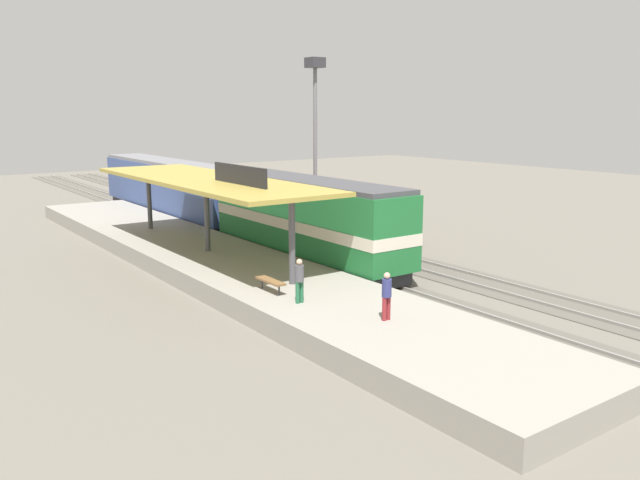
% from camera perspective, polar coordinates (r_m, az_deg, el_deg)
% --- Properties ---
extents(ground_plane, '(120.00, 120.00, 0.00)m').
position_cam_1_polar(ground_plane, '(37.56, -0.72, -1.05)').
color(ground_plane, '#666056').
extents(track_near, '(3.20, 110.00, 0.16)m').
position_cam_1_polar(track_near, '(36.47, -3.30, -1.40)').
color(track_near, '#565249').
rests_on(track_near, ground).
extents(track_far, '(3.20, 110.00, 0.16)m').
position_cam_1_polar(track_far, '(39.07, 2.40, -0.53)').
color(track_far, '#565249').
rests_on(track_far, ground).
extents(platform, '(6.00, 44.00, 0.90)m').
position_cam_1_polar(platform, '(34.20, -9.83, -1.69)').
color(platform, gray).
rests_on(platform, ground).
extents(station_canopy, '(5.20, 18.00, 4.70)m').
position_cam_1_polar(station_canopy, '(33.45, -9.99, 5.12)').
color(station_canopy, '#47474C').
rests_on(station_canopy, platform).
extents(platform_bench, '(0.44, 1.70, 0.50)m').
position_cam_1_polar(platform_bench, '(26.04, -4.40, -3.65)').
color(platform_bench, '#333338').
rests_on(platform_bench, platform).
extents(locomotive, '(2.93, 14.43, 4.44)m').
position_cam_1_polar(locomotive, '(34.11, -1.25, 1.80)').
color(locomotive, '#28282D').
rests_on(locomotive, track_near).
extents(passenger_carriage_single, '(2.90, 20.00, 4.24)m').
position_cam_1_polar(passenger_carriage_single, '(49.87, -13.07, 4.44)').
color(passenger_carriage_single, '#28282D').
rests_on(passenger_carriage_single, track_near).
extents(freight_car, '(2.80, 12.00, 3.54)m').
position_cam_1_polar(freight_car, '(40.82, 0.11, 2.77)').
color(freight_car, '#28282D').
rests_on(freight_car, track_far).
extents(light_mast, '(1.10, 1.10, 11.70)m').
position_cam_1_polar(light_mast, '(46.44, -0.43, 11.76)').
color(light_mast, slate).
rests_on(light_mast, ground).
extents(person_waiting, '(0.34, 0.34, 1.71)m').
position_cam_1_polar(person_waiting, '(22.51, 5.91, -4.73)').
color(person_waiting, maroon).
rests_on(person_waiting, platform).
extents(person_walking, '(0.34, 0.34, 1.71)m').
position_cam_1_polar(person_walking, '(24.38, -1.83, -3.42)').
color(person_walking, '#23603D').
rests_on(person_walking, platform).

